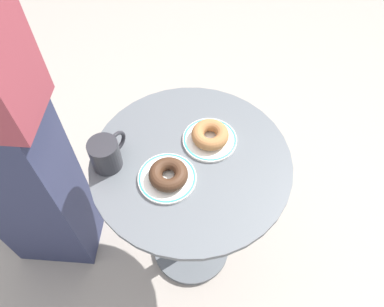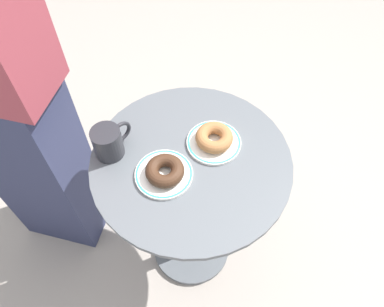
{
  "view_description": "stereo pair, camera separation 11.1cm",
  "coord_description": "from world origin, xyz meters",
  "px_view_note": "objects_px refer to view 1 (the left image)",
  "views": [
    {
      "loc": [
        -0.57,
        -0.3,
        1.68
      ],
      "look_at": [
        -0.0,
        -0.0,
        0.77
      ],
      "focal_mm": 35.01,
      "sensor_mm": 36.0,
      "label": 1
    },
    {
      "loc": [
        -0.51,
        -0.4,
        1.68
      ],
      "look_at": [
        -0.0,
        -0.0,
        0.77
      ],
      "focal_mm": 35.01,
      "sensor_mm": 36.0,
      "label": 2
    }
  ],
  "objects_px": {
    "plate_right": "(210,140)",
    "donut_cinnamon": "(210,135)",
    "plate_left": "(167,178)",
    "coffee_mug": "(106,154)",
    "donut_chocolate": "(168,174)",
    "cafe_table": "(191,198)"
  },
  "relations": [
    {
      "from": "plate_right",
      "to": "donut_cinnamon",
      "type": "relative_size",
      "value": 1.47
    },
    {
      "from": "plate_left",
      "to": "donut_cinnamon",
      "type": "distance_m",
      "value": 0.19
    },
    {
      "from": "cafe_table",
      "to": "coffee_mug",
      "type": "height_order",
      "value": "coffee_mug"
    },
    {
      "from": "plate_left",
      "to": "plate_right",
      "type": "xyz_separation_m",
      "value": [
        0.19,
        -0.05,
        -0.0
      ]
    },
    {
      "from": "plate_left",
      "to": "donut_cinnamon",
      "type": "height_order",
      "value": "donut_cinnamon"
    },
    {
      "from": "plate_left",
      "to": "coffee_mug",
      "type": "distance_m",
      "value": 0.19
    },
    {
      "from": "plate_left",
      "to": "donut_cinnamon",
      "type": "relative_size",
      "value": 1.48
    },
    {
      "from": "donut_cinnamon",
      "to": "cafe_table",
      "type": "bearing_deg",
      "value": 168.76
    },
    {
      "from": "plate_left",
      "to": "donut_cinnamon",
      "type": "bearing_deg",
      "value": -14.46
    },
    {
      "from": "donut_cinnamon",
      "to": "coffee_mug",
      "type": "height_order",
      "value": "coffee_mug"
    },
    {
      "from": "donut_chocolate",
      "to": "coffee_mug",
      "type": "relative_size",
      "value": 0.86
    },
    {
      "from": "cafe_table",
      "to": "donut_cinnamon",
      "type": "xyz_separation_m",
      "value": [
        0.09,
        -0.02,
        0.28
      ]
    },
    {
      "from": "cafe_table",
      "to": "donut_chocolate",
      "type": "height_order",
      "value": "donut_chocolate"
    },
    {
      "from": "plate_left",
      "to": "donut_cinnamon",
      "type": "xyz_separation_m",
      "value": [
        0.19,
        -0.05,
        0.03
      ]
    },
    {
      "from": "cafe_table",
      "to": "donut_cinnamon",
      "type": "relative_size",
      "value": 6.22
    },
    {
      "from": "donut_chocolate",
      "to": "donut_cinnamon",
      "type": "xyz_separation_m",
      "value": [
        0.19,
        -0.04,
        -0.0
      ]
    },
    {
      "from": "plate_right",
      "to": "coffee_mug",
      "type": "height_order",
      "value": "coffee_mug"
    },
    {
      "from": "cafe_table",
      "to": "plate_right",
      "type": "bearing_deg",
      "value": -11.24
    },
    {
      "from": "plate_right",
      "to": "coffee_mug",
      "type": "bearing_deg",
      "value": 133.45
    },
    {
      "from": "cafe_table",
      "to": "plate_left",
      "type": "height_order",
      "value": "plate_left"
    },
    {
      "from": "plate_right",
      "to": "coffee_mug",
      "type": "relative_size",
      "value": 1.28
    },
    {
      "from": "cafe_table",
      "to": "donut_chocolate",
      "type": "relative_size",
      "value": 6.35
    }
  ]
}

